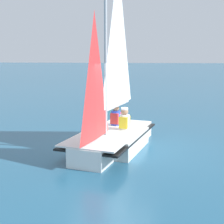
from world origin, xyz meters
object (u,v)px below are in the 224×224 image
(sailboat_main, at_px, (112,125))
(buoy_marker, at_px, (109,101))
(sailor_helm, at_px, (125,125))
(sailor_crew, at_px, (116,121))

(sailboat_main, xyz_separation_m, buoy_marker, (-1.68, 8.78, -0.53))
(sailor_helm, bearing_deg, buoy_marker, -155.80)
(sailor_crew, distance_m, buoy_marker, 8.02)
(sailor_crew, bearing_deg, sailor_helm, 43.14)
(sailor_crew, bearing_deg, buoy_marker, -157.37)
(sailboat_main, height_order, sailor_crew, sailboat_main)
(sailboat_main, height_order, sailor_helm, sailboat_main)
(sailboat_main, height_order, buoy_marker, sailboat_main)
(sailboat_main, xyz_separation_m, sailor_helm, (0.31, 0.36, -0.07))
(sailor_crew, relative_size, buoy_marker, 1.26)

